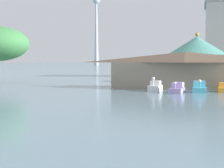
# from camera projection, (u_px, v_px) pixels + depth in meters

# --- Properties ---
(pedal_boat_white) EXTENTS (1.66, 2.64, 1.82)m
(pedal_boat_white) POSITION_uv_depth(u_px,v_px,m) (155.00, 87.00, 47.65)
(pedal_boat_white) COLOR white
(pedal_boat_white) RESTS_ON ground
(pedal_boat_lavender) EXTENTS (1.97, 2.66, 1.36)m
(pedal_boat_lavender) POSITION_uv_depth(u_px,v_px,m) (177.00, 89.00, 45.38)
(pedal_boat_lavender) COLOR #B299D8
(pedal_boat_lavender) RESTS_ON ground
(pedal_boat_cyan) EXTENTS (1.77, 2.74, 1.63)m
(pedal_boat_cyan) POSITION_uv_depth(u_px,v_px,m) (199.00, 88.00, 45.71)
(pedal_boat_cyan) COLOR #4CB7CC
(pedal_boat_cyan) RESTS_ON ground
(boathouse) EXTENTS (21.27, 7.05, 5.07)m
(boathouse) POSITION_uv_depth(u_px,v_px,m) (185.00, 69.00, 52.33)
(boathouse) COLOR gray
(boathouse) RESTS_ON ground
(green_roof_pavilion) EXTENTS (10.89, 10.89, 8.90)m
(green_roof_pavilion) POSITION_uv_depth(u_px,v_px,m) (197.00, 56.00, 67.59)
(green_roof_pavilion) COLOR #993328
(green_roof_pavilion) RESTS_ON ground
(distant_broadcast_tower) EXTENTS (6.75, 6.75, 123.72)m
(distant_broadcast_tower) POSITION_uv_depth(u_px,v_px,m) (96.00, 10.00, 346.45)
(distant_broadcast_tower) COLOR #B7BCC6
(distant_broadcast_tower) RESTS_ON ground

